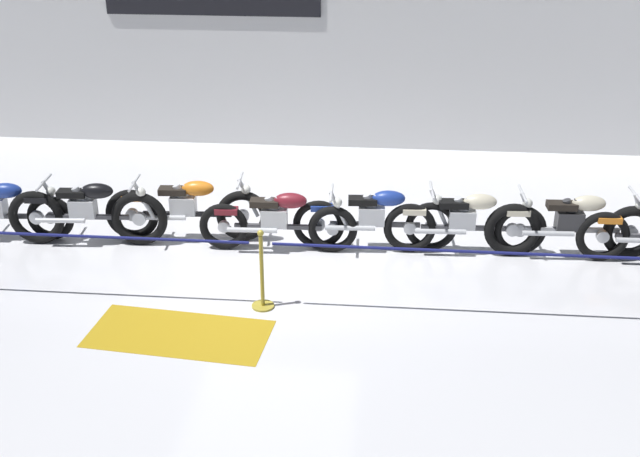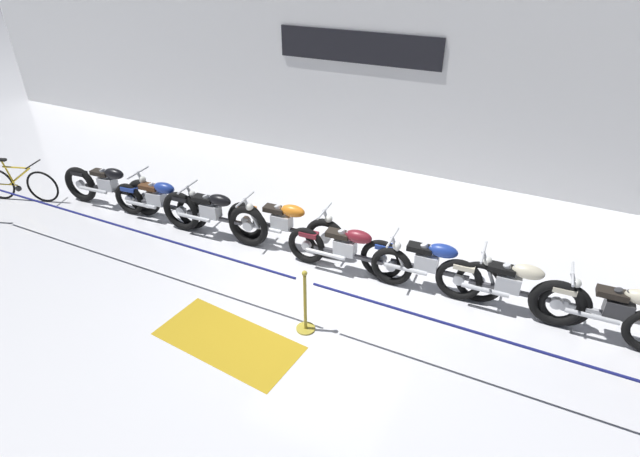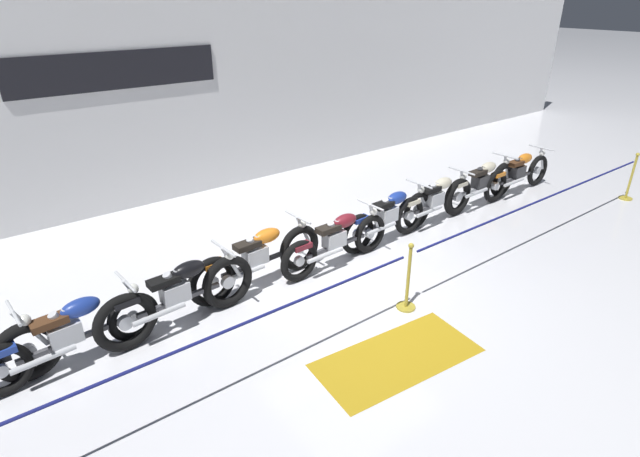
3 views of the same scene
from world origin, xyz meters
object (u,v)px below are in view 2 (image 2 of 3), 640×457
motorcycle_cream_6 (512,287)px  floor_banner (228,341)px  motorcycle_blue_5 (430,265)px  stanchion_mid_left (305,310)px  motorcycle_black_2 (214,215)px  motorcycle_black_0 (111,187)px  stanchion_far_left (209,258)px  motorcycle_blue_1 (159,201)px  motorcycle_cream_7 (621,314)px  bicycle (20,184)px  motorcycle_orange_3 (285,225)px  motorcycle_maroon_4 (348,250)px

motorcycle_cream_6 → floor_banner: (-3.48, -2.44, -0.47)m
motorcycle_blue_5 → stanchion_mid_left: bearing=-127.7°
motorcycle_black_2 → motorcycle_black_0: bearing=179.4°
motorcycle_blue_5 → stanchion_far_left: bearing=-149.9°
motorcycle_blue_1 → stanchion_far_left: stanchion_far_left is taller
motorcycle_black_0 → motorcycle_blue_1: bearing=0.6°
motorcycle_cream_6 → floor_banner: motorcycle_cream_6 is taller
motorcycle_cream_6 → motorcycle_cream_7: size_ratio=0.94×
motorcycle_blue_1 → motorcycle_cream_6: 6.70m
motorcycle_blue_1 → bicycle: bicycle is taller
motorcycle_orange_3 → motorcycle_blue_1: bearing=-175.4°
motorcycle_black_2 → motorcycle_orange_3: bearing=10.8°
motorcycle_blue_1 → motorcycle_cream_7: motorcycle_cream_7 is taller
motorcycle_blue_5 → floor_banner: motorcycle_blue_5 is taller
motorcycle_black_0 → motorcycle_maroon_4: motorcycle_black_0 is taller
motorcycle_black_0 → motorcycle_cream_7: (9.45, 0.17, -0.00)m
motorcycle_maroon_4 → motorcycle_cream_7: size_ratio=0.93×
motorcycle_cream_6 → motorcycle_cream_7: motorcycle_cream_7 is taller
floor_banner → stanchion_far_left: bearing=143.0°
bicycle → stanchion_far_left: size_ratio=0.12×
motorcycle_blue_5 → stanchion_mid_left: size_ratio=2.20×
motorcycle_black_0 → motorcycle_maroon_4: 5.39m
bicycle → stanchion_mid_left: stanchion_mid_left is taller
motorcycle_orange_3 → floor_banner: motorcycle_orange_3 is taller
motorcycle_blue_1 → floor_banner: bearing=-35.5°
motorcycle_black_2 → motorcycle_blue_5: bearing=2.7°
stanchion_far_left → floor_banner: size_ratio=6.69×
motorcycle_black_2 → floor_banner: (1.86, -2.26, -0.48)m
motorcycle_maroon_4 → motorcycle_cream_7: bearing=2.4°
stanchion_mid_left → floor_banner: 1.19m
motorcycle_black_0 → floor_banner: size_ratio=1.16×
motorcycle_maroon_4 → floor_banner: 2.49m
motorcycle_blue_5 → bicycle: size_ratio=1.39×
motorcycle_orange_3 → bicycle: bearing=-172.0°
motorcycle_blue_1 → bicycle: size_ratio=1.33×
motorcycle_blue_5 → motorcycle_cream_7: motorcycle_cream_7 is taller
motorcycle_orange_3 → bicycle: size_ratio=1.43×
motorcycle_blue_1 → motorcycle_cream_7: 8.16m
motorcycle_black_2 → motorcycle_cream_6: motorcycle_black_2 is taller
motorcycle_blue_1 → motorcycle_cream_7: size_ratio=0.92×
motorcycle_blue_5 → stanchion_far_left: stanchion_far_left is taller
motorcycle_orange_3 → motorcycle_blue_5: motorcycle_orange_3 is taller
motorcycle_blue_5 → floor_banner: (-2.23, -2.45, -0.47)m
motorcycle_orange_3 → motorcycle_blue_5: 2.71m
motorcycle_black_0 → motorcycle_orange_3: (4.03, 0.23, -0.00)m
motorcycle_blue_5 → stanchion_mid_left: stanchion_mid_left is taller
motorcycle_cream_6 → motorcycle_orange_3: bearing=178.8°
motorcycle_blue_1 → stanchion_far_left: bearing=-33.0°
bicycle → motorcycle_cream_6: bearing=4.4°
motorcycle_blue_5 → bicycle: (-8.76, -0.78, -0.09)m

